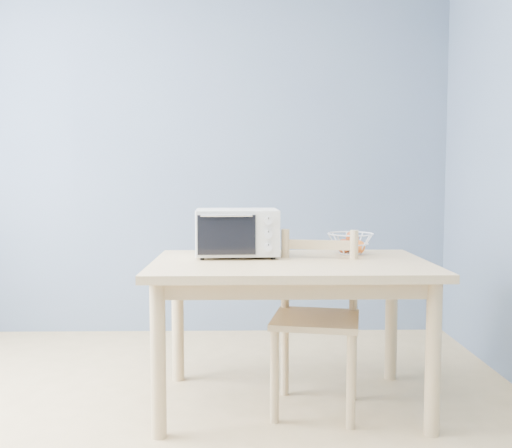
{
  "coord_description": "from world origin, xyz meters",
  "views": [
    {
      "loc": [
        0.48,
        -2.07,
        1.16
      ],
      "look_at": [
        0.53,
        0.92,
        0.93
      ],
      "focal_mm": 40.0,
      "sensor_mm": 36.0,
      "label": 1
    }
  ],
  "objects_px": {
    "dining_table": "(290,280)",
    "toaster_oven": "(234,232)",
    "dining_chair": "(317,322)",
    "fruit_basket": "(351,243)"
  },
  "relations": [
    {
      "from": "dining_table",
      "to": "toaster_oven",
      "type": "xyz_separation_m",
      "value": [
        -0.29,
        0.16,
        0.24
      ]
    },
    {
      "from": "toaster_oven",
      "to": "dining_chair",
      "type": "height_order",
      "value": "toaster_oven"
    },
    {
      "from": "toaster_oven",
      "to": "fruit_basket",
      "type": "xyz_separation_m",
      "value": [
        0.64,
        0.09,
        -0.07
      ]
    },
    {
      "from": "dining_table",
      "to": "toaster_oven",
      "type": "bearing_deg",
      "value": 151.76
    },
    {
      "from": "dining_chair",
      "to": "toaster_oven",
      "type": "bearing_deg",
      "value": 166.76
    },
    {
      "from": "toaster_oven",
      "to": "dining_table",
      "type": "bearing_deg",
      "value": -30.71
    },
    {
      "from": "dining_chair",
      "to": "dining_table",
      "type": "bearing_deg",
      "value": 174.44
    },
    {
      "from": "toaster_oven",
      "to": "dining_chair",
      "type": "xyz_separation_m",
      "value": [
        0.42,
        -0.2,
        -0.44
      ]
    },
    {
      "from": "dining_table",
      "to": "dining_chair",
      "type": "bearing_deg",
      "value": -17.35
    },
    {
      "from": "fruit_basket",
      "to": "dining_chair",
      "type": "distance_m",
      "value": 0.52
    }
  ]
}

